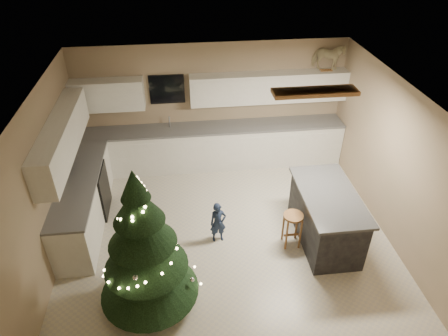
{
  "coord_description": "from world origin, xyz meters",
  "views": [
    {
      "loc": [
        -0.65,
        -5.11,
        4.88
      ],
      "look_at": [
        0.0,
        0.35,
        1.15
      ],
      "focal_mm": 32.0,
      "sensor_mm": 36.0,
      "label": 1
    }
  ],
  "objects_px": {
    "island": "(326,217)",
    "rocking_horse": "(328,57)",
    "toddler": "(218,223)",
    "christmas_tree": "(145,254)",
    "bar_stool": "(293,222)"
  },
  "relations": [
    {
      "from": "island",
      "to": "toddler",
      "type": "bearing_deg",
      "value": 174.37
    },
    {
      "from": "island",
      "to": "rocking_horse",
      "type": "relative_size",
      "value": 2.5
    },
    {
      "from": "toddler",
      "to": "rocking_horse",
      "type": "height_order",
      "value": "rocking_horse"
    },
    {
      "from": "bar_stool",
      "to": "island",
      "type": "bearing_deg",
      "value": 6.35
    },
    {
      "from": "christmas_tree",
      "to": "toddler",
      "type": "distance_m",
      "value": 1.67
    },
    {
      "from": "toddler",
      "to": "rocking_horse",
      "type": "bearing_deg",
      "value": 37.37
    },
    {
      "from": "christmas_tree",
      "to": "rocking_horse",
      "type": "relative_size",
      "value": 3.38
    },
    {
      "from": "rocking_horse",
      "to": "christmas_tree",
      "type": "bearing_deg",
      "value": 154.48
    },
    {
      "from": "christmas_tree",
      "to": "toddler",
      "type": "xyz_separation_m",
      "value": [
        1.1,
        1.12,
        -0.57
      ]
    },
    {
      "from": "christmas_tree",
      "to": "rocking_horse",
      "type": "distance_m",
      "value": 5.22
    },
    {
      "from": "island",
      "to": "toddler",
      "type": "relative_size",
      "value": 2.23
    },
    {
      "from": "island",
      "to": "rocking_horse",
      "type": "bearing_deg",
      "value": 75.71
    },
    {
      "from": "island",
      "to": "rocking_horse",
      "type": "xyz_separation_m",
      "value": [
        0.67,
        2.63,
        1.8
      ]
    },
    {
      "from": "bar_stool",
      "to": "christmas_tree",
      "type": "xyz_separation_m",
      "value": [
        -2.31,
        -0.88,
        0.47
      ]
    },
    {
      "from": "island",
      "to": "christmas_tree",
      "type": "relative_size",
      "value": 0.74
    }
  ]
}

